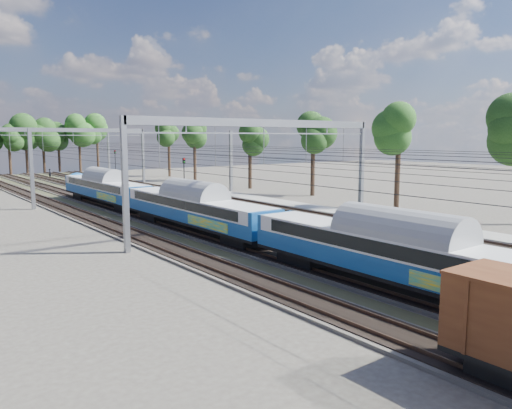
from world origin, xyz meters
TOP-DOWN VIEW (x-y plane):
  - track_bed at (-0.00, 45.00)m, footprint 21.00×130.00m
  - platform at (12.00, 20.00)m, footprint 3.00×70.00m
  - catenary at (0.33, 52.69)m, footprint 25.65×130.00m
  - tree_belt at (6.31, 96.14)m, footprint 39.65×99.54m
  - emu_train at (-4.50, 32.90)m, footprint 2.81×59.44m
  - worker at (0.94, 95.86)m, footprint 0.45×0.67m
  - signal_near at (3.83, 49.93)m, footprint 0.38×0.35m
  - signal_far at (11.40, 90.34)m, footprint 0.37×0.35m

SIDE VIEW (x-z plane):
  - track_bed at x=0.00m, z-range -0.07..0.27m
  - platform at x=12.00m, z-range 0.00..0.30m
  - worker at x=0.94m, z-range 0.00..1.80m
  - emu_train at x=-4.50m, z-range 0.36..4.47m
  - signal_far at x=11.40m, z-range 0.69..5.86m
  - signal_near at x=3.83m, z-range 0.70..5.94m
  - catenary at x=0.33m, z-range 1.90..10.90m
  - tree_belt at x=6.31m, z-range 2.32..13.88m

